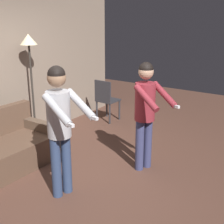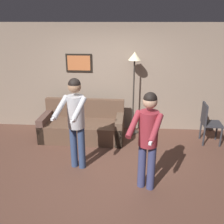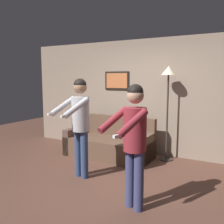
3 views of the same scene
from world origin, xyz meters
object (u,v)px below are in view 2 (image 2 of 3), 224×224
at_px(couch, 83,127).
at_px(torchiere_lamp, 134,69).
at_px(person_standing_left, 76,116).
at_px(dining_chair_distant, 208,121).
at_px(person_standing_right, 148,134).

distance_m(couch, torchiere_lamp, 1.80).
height_order(person_standing_left, dining_chair_distant, person_standing_left).
height_order(torchiere_lamp, person_standing_left, torchiere_lamp).
height_order(person_standing_left, person_standing_right, person_standing_left).
xyz_separation_m(couch, person_standing_left, (0.13, -1.27, 0.77)).
xyz_separation_m(torchiere_lamp, person_standing_right, (0.20, -2.18, -0.60)).
xyz_separation_m(couch, dining_chair_distant, (2.85, -0.05, 0.25)).
xyz_separation_m(torchiere_lamp, dining_chair_distant, (1.67, -0.42, -1.07)).
height_order(torchiere_lamp, person_standing_right, torchiere_lamp).
distance_m(person_standing_right, dining_chair_distant, 2.34).
relative_size(torchiere_lamp, person_standing_left, 1.14).
xyz_separation_m(couch, torchiere_lamp, (1.17, 0.38, 1.32)).
xyz_separation_m(couch, person_standing_right, (1.38, -1.81, 0.72)).
bearing_deg(dining_chair_distant, torchiere_lamp, 165.86).
bearing_deg(torchiere_lamp, couch, -162.24).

